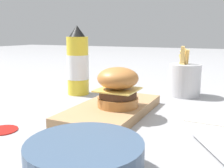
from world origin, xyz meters
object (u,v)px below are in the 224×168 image
(burger, at_px, (118,87))
(ketchup_bottle, at_px, (78,64))
(side_bowl, at_px, (85,158))
(fries_basket, at_px, (185,79))
(serving_board, at_px, (112,110))

(burger, distance_m, ketchup_bottle, 0.25)
(side_bowl, bearing_deg, ketchup_bottle, 33.76)
(burger, height_order, ketchup_bottle, ketchup_bottle)
(fries_basket, bearing_deg, side_bowl, 176.48)
(serving_board, height_order, fries_basket, fries_basket)
(burger, relative_size, side_bowl, 0.59)
(ketchup_bottle, relative_size, side_bowl, 1.35)
(ketchup_bottle, distance_m, fries_basket, 0.33)
(ketchup_bottle, bearing_deg, side_bowl, -146.24)
(serving_board, relative_size, fries_basket, 1.93)
(fries_basket, xyz_separation_m, side_bowl, (-0.52, 0.03, -0.03))
(burger, height_order, side_bowl, burger)
(fries_basket, distance_m, side_bowl, 0.52)
(ketchup_bottle, bearing_deg, burger, -126.62)
(serving_board, xyz_separation_m, side_bowl, (-0.26, -0.08, 0.01))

